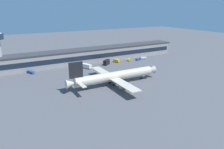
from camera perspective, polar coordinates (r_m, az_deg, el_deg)
ground_plane at (r=131.43m, az=4.67°, el=-2.07°), size 600.00×600.00×0.00m
terminal_building at (r=181.43m, az=-6.08°, el=5.32°), size 168.97×15.40×11.35m
airliner at (r=125.57m, az=0.53°, el=-0.50°), size 59.96×51.29×16.78m
crew_van at (r=178.31m, az=1.22°, el=3.80°), size 4.08×5.65×2.55m
belt_loader at (r=158.52m, az=-21.26°, el=0.67°), size 4.62×6.63×1.95m
catering_truck at (r=170.28m, az=-1.48°, el=3.41°), size 7.34×6.37×4.15m
follow_me_car at (r=187.11m, az=7.10°, el=4.22°), size 4.60×2.47×1.85m
pushback_tractor at (r=192.16m, az=8.59°, el=4.50°), size 5.44×4.30×1.75m
baggage_tug at (r=183.23m, az=4.57°, el=4.01°), size 4.05×3.84×1.85m
fuel_truck at (r=161.50m, az=-6.94°, el=2.34°), size 5.73×8.84×3.35m
traffic_cone_0 at (r=107.15m, az=-8.98°, el=-6.79°), size 0.50×0.50×0.62m
traffic_cone_1 at (r=101.62m, az=-8.19°, el=-8.13°), size 0.59×0.59×0.74m
traffic_cone_2 at (r=106.98m, az=-5.45°, el=-6.69°), size 0.49×0.49×0.61m
traffic_cone_3 at (r=125.24m, az=7.38°, el=-3.04°), size 0.45×0.45×0.56m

